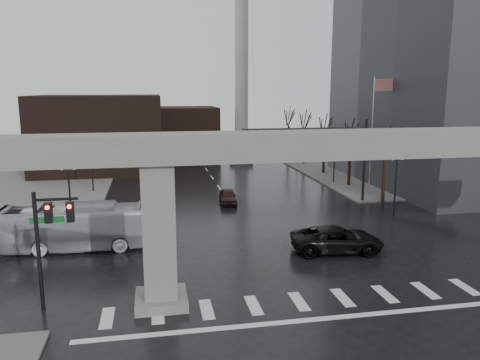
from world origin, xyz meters
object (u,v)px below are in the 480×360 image
at_px(city_bus, 76,227).
at_px(far_car, 228,196).
at_px(pickup_truck, 337,239).
at_px(signal_mast_arm, 327,143).

distance_m(city_bus, far_car, 16.48).
bearing_deg(pickup_truck, signal_mast_arm, -11.26).
distance_m(pickup_truck, city_bus, 17.70).
relative_size(city_bus, far_car, 2.84).
bearing_deg(pickup_truck, far_car, 25.32).
xyz_separation_m(city_bus, far_car, (12.23, 11.01, -0.89)).
distance_m(signal_mast_arm, pickup_truck, 14.54).
relative_size(signal_mast_arm, far_car, 3.06).
height_order(pickup_truck, city_bus, city_bus).
bearing_deg(pickup_truck, city_bus, 84.17).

